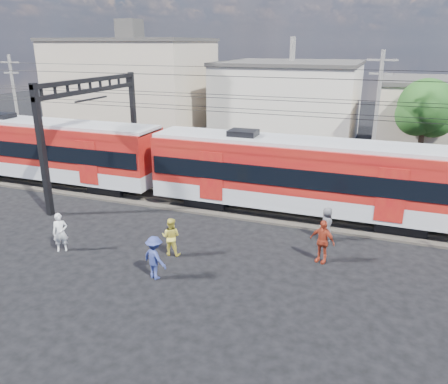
{
  "coord_description": "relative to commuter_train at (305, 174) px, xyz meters",
  "views": [
    {
      "loc": [
        6.56,
        -13.97,
        8.89
      ],
      "look_at": [
        -0.47,
        5.0,
        1.95
      ],
      "focal_mm": 35.0,
      "sensor_mm": 36.0,
      "label": 1
    }
  ],
  "objects": [
    {
      "name": "ground",
      "position": [
        -2.93,
        -8.0,
        -2.4
      ],
      "size": [
        120.0,
        120.0,
        0.0
      ],
      "primitive_type": "plane",
      "color": "black",
      "rests_on": "ground"
    },
    {
      "name": "utility_pole_west",
      "position": [
        -24.93,
        6.0,
        1.88
      ],
      "size": [
        1.8,
        0.24,
        8.0
      ],
      "color": "slate",
      "rests_on": "ground"
    },
    {
      "name": "pedestrian_e",
      "position": [
        1.6,
        -2.6,
        -1.58
      ],
      "size": [
        0.66,
        0.89,
        1.65
      ],
      "primitive_type": "imported",
      "rotation": [
        0.0,
        0.0,
        1.76
      ],
      "color": "#46474B",
      "rests_on": "ground"
    },
    {
      "name": "catenary",
      "position": [
        -11.58,
        -0.0,
        2.73
      ],
      "size": [
        70.0,
        9.3,
        7.52
      ],
      "color": "black",
      "rests_on": "ground"
    },
    {
      "name": "utility_pole_mid",
      "position": [
        3.07,
        7.0,
        2.13
      ],
      "size": [
        1.8,
        0.24,
        8.5
      ],
      "color": "slate",
      "rests_on": "ground"
    },
    {
      "name": "commuter_train",
      "position": [
        0.0,
        0.0,
        0.0
      ],
      "size": [
        50.3,
        3.08,
        4.17
      ],
      "color": "black",
      "rests_on": "ground"
    },
    {
      "name": "track_bed",
      "position": [
        -2.93,
        0.0,
        -2.34
      ],
      "size": [
        70.0,
        3.4,
        0.12
      ],
      "primitive_type": "cube",
      "color": "#2D2823",
      "rests_on": "ground"
    },
    {
      "name": "pedestrian_b",
      "position": [
        -4.59,
        -6.46,
        -1.54
      ],
      "size": [
        0.91,
        0.74,
        1.72
      ],
      "primitive_type": "imported",
      "rotation": [
        0.0,
        0.0,
        3.26
      ],
      "color": "gold",
      "rests_on": "ground"
    },
    {
      "name": "building_midwest",
      "position": [
        -4.93,
        19.0,
        1.25
      ],
      "size": [
        12.24,
        12.24,
        7.3
      ],
      "color": "beige",
      "rests_on": "ground"
    },
    {
      "name": "tree_near",
      "position": [
        6.26,
        10.09,
        2.26
      ],
      "size": [
        3.82,
        3.64,
        6.72
      ],
      "color": "#382619",
      "rests_on": "ground"
    },
    {
      "name": "pedestrian_d",
      "position": [
        1.71,
        -4.85,
        -1.45
      ],
      "size": [
        1.21,
        0.8,
        1.91
      ],
      "primitive_type": "imported",
      "rotation": [
        0.0,
        0.0,
        -0.33
      ],
      "color": "#9C321C",
      "rests_on": "ground"
    },
    {
      "name": "pedestrian_a",
      "position": [
        -9.39,
        -7.82,
        -1.52
      ],
      "size": [
        0.77,
        0.72,
        1.77
      ],
      "primitive_type": "imported",
      "rotation": [
        0.0,
        0.0,
        0.64
      ],
      "color": "silver",
      "rests_on": "ground"
    },
    {
      "name": "building_west",
      "position": [
        -19.93,
        16.0,
        2.25
      ],
      "size": [
        14.28,
        10.2,
        9.3
      ],
      "color": "#BAA58E",
      "rests_on": "ground"
    },
    {
      "name": "rail_far",
      "position": [
        -2.93,
        0.75,
        -2.22
      ],
      "size": [
        70.0,
        0.12,
        0.12
      ],
      "primitive_type": "cube",
      "color": "#59544C",
      "rests_on": "track_bed"
    },
    {
      "name": "rail_near",
      "position": [
        -2.93,
        -0.75,
        -2.22
      ],
      "size": [
        70.0,
        0.12,
        0.12
      ],
      "primitive_type": "cube",
      "color": "#59544C",
      "rests_on": "track_bed"
    },
    {
      "name": "pedestrian_c",
      "position": [
        -4.26,
        -8.52,
        -1.51
      ],
      "size": [
        1.31,
        1.02,
        1.79
      ],
      "primitive_type": "imported",
      "rotation": [
        0.0,
        0.0,
        2.79
      ],
      "color": "navy",
      "rests_on": "ground"
    }
  ]
}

